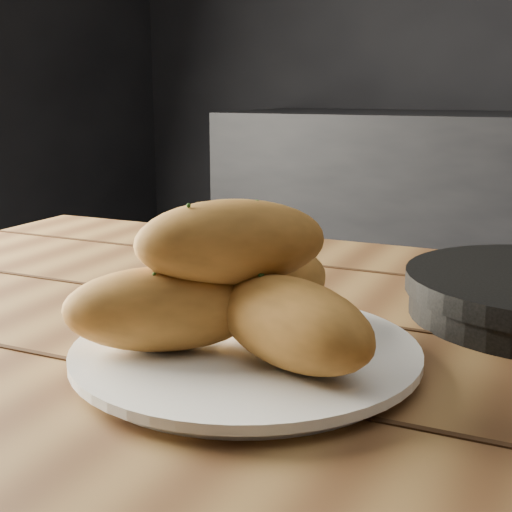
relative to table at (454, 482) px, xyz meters
The scene contains 3 objects.
table is the anchor object (origin of this frame).
plate 0.20m from the table, 164.53° to the right, with size 0.29×0.29×0.02m.
bread_rolls 0.24m from the table, 163.98° to the right, with size 0.28×0.25×0.12m.
Camera 1 is at (-0.29, -0.63, 0.98)m, focal length 50.00 mm.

